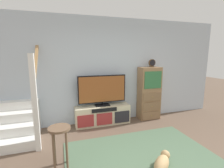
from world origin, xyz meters
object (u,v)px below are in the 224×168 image
at_px(side_cabinet, 149,93).
at_px(dog, 162,163).
at_px(desk_clock, 152,63).
at_px(bar_stool_near, 60,138).
at_px(media_console, 103,115).
at_px(television, 102,90).

height_order(side_cabinet, dog, side_cabinet).
relative_size(desk_clock, bar_stool_near, 0.31).
relative_size(media_console, television, 1.15).
height_order(television, bar_stool_near, television).
bearing_deg(desk_clock, side_cabinet, 160.64).
distance_m(side_cabinet, bar_stool_near, 2.79).
height_order(side_cabinet, desk_clock, desk_clock).
xyz_separation_m(side_cabinet, bar_stool_near, (-2.38, -1.44, -0.21)).
bearing_deg(bar_stool_near, dog, -19.39).
bearing_deg(side_cabinet, dog, -114.07).
bearing_deg(bar_stool_near, desk_clock, 30.53).
relative_size(side_cabinet, dog, 3.08).
xyz_separation_m(side_cabinet, desk_clock, (0.04, -0.01, 0.83)).
bearing_deg(dog, desk_clock, 64.74).
height_order(desk_clock, bar_stool_near, desk_clock).
relative_size(bar_stool_near, dog, 1.47).
bearing_deg(side_cabinet, media_console, -179.56).
bearing_deg(bar_stool_near, media_console, 53.83).
distance_m(side_cabinet, desk_clock, 0.83).
height_order(media_console, desk_clock, desk_clock).
height_order(desk_clock, dog, desk_clock).
height_order(media_console, dog, media_console).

